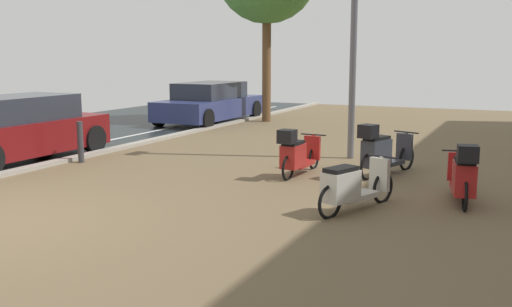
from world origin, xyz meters
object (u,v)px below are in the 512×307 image
scooter_near (463,176)px  scooter_far (351,186)px  bollard_far (80,142)px  parked_car_far (210,103)px  scooter_mid (381,152)px  lamp_post (354,7)px  parked_car_near (18,129)px  scooter_extra (297,154)px

scooter_near → scooter_far: (-1.40, -1.13, -0.07)m
scooter_near → bollard_far: size_ratio=2.02×
bollard_far → parked_car_far: bearing=99.1°
scooter_mid → lamp_post: size_ratio=0.30×
scooter_mid → parked_car_near: bearing=-167.9°
scooter_extra → parked_car_near: (-5.94, -0.94, 0.24)m
scooter_far → parked_car_far: size_ratio=0.37×
scooter_far → scooter_extra: size_ratio=0.98×
parked_car_near → parked_car_far: 7.96m
parked_car_near → lamp_post: bearing=26.9°
scooter_extra → lamp_post: 3.60m
parked_car_far → lamp_post: lamp_post is taller
parked_car_near → parked_car_far: bearing=88.9°
scooter_far → scooter_extra: 2.55m
parked_car_near → lamp_post: size_ratio=0.69×
scooter_far → bollard_far: (-6.15, 1.40, 0.06)m
scooter_mid → bollard_far: 6.10m
parked_car_far → lamp_post: size_ratio=0.78×
scooter_mid → scooter_far: scooter_mid is taller
scooter_mid → bollard_far: (-5.98, -1.23, -0.03)m
scooter_far → bollard_far: size_ratio=1.92×
scooter_near → scooter_extra: size_ratio=1.03×
lamp_post → parked_car_far: bearing=142.4°
scooter_near → bollard_far: bearing=178.0°
scooter_extra → lamp_post: size_ratio=0.29×
scooter_near → scooter_mid: 2.17m
scooter_far → scooter_extra: bearing=128.6°
scooter_extra → lamp_post: lamp_post is taller
scooter_far → lamp_post: bearing=105.9°
parked_car_near → scooter_far: bearing=-8.0°
scooter_extra → bollard_far: size_ratio=1.97×
parked_car_far → lamp_post: bearing=-37.6°
scooter_near → parked_car_far: parked_car_far is taller
scooter_far → scooter_near: bearing=39.0°
scooter_far → parked_car_far: parked_car_far is taller
scooter_near → parked_car_near: bearing=-179.5°
bollard_far → scooter_extra: bearing=7.5°
scooter_mid → parked_car_far: size_ratio=0.39×
scooter_far → lamp_post: lamp_post is taller
scooter_extra → bollard_far: (-4.56, -0.60, 0.01)m
bollard_far → parked_car_near: bearing=-166.2°
lamp_post → parked_car_near: bearing=-153.1°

